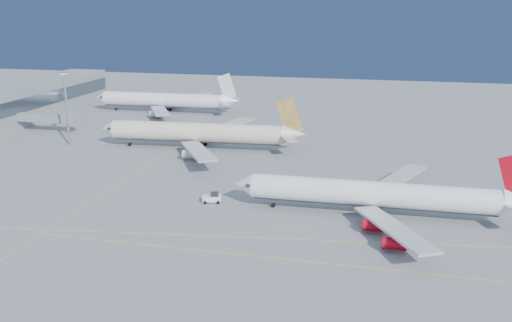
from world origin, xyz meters
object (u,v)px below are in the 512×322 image
pushback_tug (212,198)px  light_mast (66,102)px  airliner_etihad (201,133)px  airliner_virgin (378,195)px  airliner_third (166,100)px

pushback_tug → light_mast: bearing=131.6°
airliner_etihad → pushback_tug: 52.23m
pushback_tug → light_mast: 77.77m
airliner_virgin → airliner_etihad: bearing=139.7°
airliner_virgin → light_mast: bearing=156.9°
airliner_etihad → light_mast: size_ratio=2.80×
airliner_virgin → light_mast: (-102.03, 42.40, 9.58)m
airliner_etihad → light_mast: light_mast is taller
pushback_tug → airliner_virgin: bearing=-13.9°
airliner_etihad → airliner_third: airliner_etihad is taller
airliner_etihad → airliner_third: (-35.52, 57.53, -0.09)m
pushback_tug → airliner_third: bearing=103.0°
airliner_etihad → airliner_virgin: bearing=-43.6°
airliner_virgin → pushback_tug: (-38.44, -0.35, -3.73)m
airliner_third → pushback_tug: airliner_third is taller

